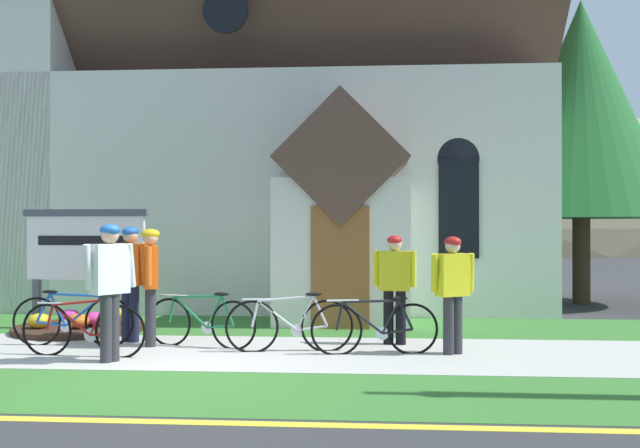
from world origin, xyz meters
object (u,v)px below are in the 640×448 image
bicycle_white (375,327)px  cyclist_in_yellow_jersey (453,286)px  bicycle_silver (290,324)px  cyclist_in_blue_jersey (151,277)px  cyclist_in_white_jersey (110,280)px  cyclist_in_red_jersey (395,281)px  roadside_conifer (581,109)px  bicycle_blue (72,320)px  bicycle_black (84,329)px  cyclist_in_green_jersey (130,274)px  bicycle_red (201,322)px  church_sign (85,249)px

bicycle_white → cyclist_in_yellow_jersey: bearing=3.9°
bicycle_white → bicycle_silver: bearing=174.3°
cyclist_in_blue_jersey → cyclist_in_white_jersey: size_ratio=0.96×
cyclist_in_red_jersey → cyclist_in_yellow_jersey: cyclist_in_red_jersey is taller
cyclist_in_white_jersey → roadside_conifer: roadside_conifer is taller
bicycle_blue → cyclist_in_red_jersey: (4.71, 0.44, 0.56)m
bicycle_white → bicycle_black: size_ratio=0.98×
cyclist_in_red_jersey → roadside_conifer: bearing=53.4°
cyclist_in_green_jersey → cyclist_in_blue_jersey: bearing=-38.3°
bicycle_white → cyclist_in_yellow_jersey: 1.20m
bicycle_white → cyclist_in_green_jersey: bearing=168.3°
cyclist_in_yellow_jersey → bicycle_black: bearing=-174.1°
bicycle_blue → roadside_conifer: (9.11, 6.36, 4.04)m
bicycle_white → cyclist_in_red_jersey: 1.04m
bicycle_blue → bicycle_red: 1.91m
bicycle_white → cyclist_in_green_jersey: 3.83m
roadside_conifer → cyclist_in_yellow_jersey: bearing=-118.6°
cyclist_in_yellow_jersey → cyclist_in_white_jersey: size_ratio=0.91×
bicycle_white → cyclist_in_green_jersey: cyclist_in_green_jersey is taller
cyclist_in_blue_jersey → cyclist_in_yellow_jersey: cyclist_in_blue_jersey is taller
bicycle_black → roadside_conifer: (8.59, 7.18, 4.04)m
bicycle_white → cyclist_in_red_jersey: size_ratio=1.08×
bicycle_silver → cyclist_in_red_jersey: 1.72m
cyclist_in_red_jersey → bicycle_black: bearing=-163.2°
bicycle_red → cyclist_in_red_jersey: (2.80, 0.42, 0.57)m
church_sign → cyclist_in_yellow_jersey: church_sign is taller
bicycle_red → bicycle_black: bearing=-148.7°
bicycle_silver → cyclist_in_blue_jersey: 2.20m
bicycle_silver → cyclist_in_yellow_jersey: size_ratio=1.10×
bicycle_silver → bicycle_white: bicycle_silver is taller
bicycle_red → cyclist_in_yellow_jersey: 3.62m
bicycle_red → cyclist_in_red_jersey: cyclist_in_red_jersey is taller
cyclist_in_white_jersey → church_sign: bearing=118.0°
bicycle_blue → bicycle_red: size_ratio=1.06×
church_sign → cyclist_in_yellow_jersey: 6.31m
bicycle_red → cyclist_in_yellow_jersey: cyclist_in_yellow_jersey is taller
bicycle_blue → cyclist_in_blue_jersey: 1.31m
cyclist_in_green_jersey → cyclist_in_yellow_jersey: bearing=-8.3°
cyclist_in_green_jersey → roadside_conifer: 10.83m
bicycle_blue → cyclist_in_white_jersey: size_ratio=1.02×
bicycle_white → roadside_conifer: bearing=55.2°
cyclist_in_red_jersey → roadside_conifer: 8.15m
cyclist_in_red_jersey → cyclist_in_white_jersey: (-3.69, -1.64, 0.12)m
cyclist_in_white_jersey → cyclist_in_green_jersey: bearing=100.2°
church_sign → bicycle_blue: bearing=-73.3°
cyclist_in_yellow_jersey → bicycle_blue: bearing=176.8°
bicycle_white → cyclist_in_blue_jersey: 3.36m
church_sign → bicycle_black: size_ratio=1.26×
bicycle_blue → bicycle_white: bearing=-4.9°
church_sign → cyclist_in_yellow_jersey: (5.98, -1.97, -0.43)m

